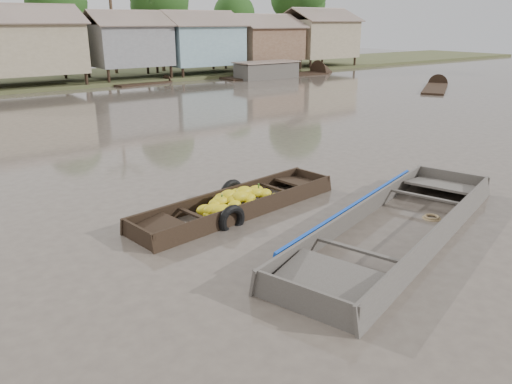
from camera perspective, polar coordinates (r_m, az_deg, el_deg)
ground at (r=9.88m, az=1.39°, el=-6.88°), size 120.00×120.00×0.00m
riverbank at (r=39.83m, az=-24.81°, el=15.54°), size 120.00×12.47×10.22m
banana_boat at (r=11.89m, az=-2.33°, el=-1.47°), size 5.72×2.10×0.79m
viewer_boat at (r=11.08m, az=15.70°, el=-4.28°), size 8.05×4.26×0.63m
distant_boats at (r=36.73m, az=-5.34°, el=12.47°), size 47.57×17.12×1.38m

